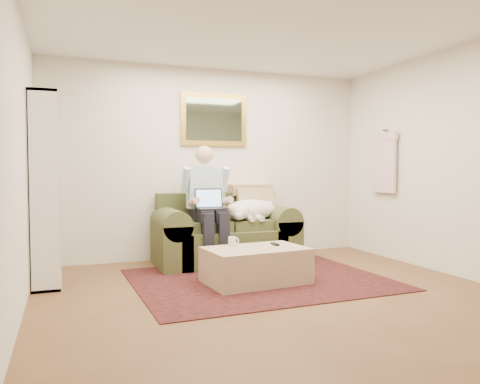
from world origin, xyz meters
TOP-DOWN VIEW (x-y plane):
  - room_shell at (0.00, 0.35)m, footprint 4.51×5.00m
  - rug at (0.08, 0.98)m, footprint 2.75×2.23m
  - sofa at (0.03, 2.01)m, footprint 1.80×0.92m
  - seated_man at (-0.24, 1.85)m, footprint 0.59×0.85m
  - laptop at (-0.24, 1.78)m, footprint 0.35×0.28m
  - sleeping_dog at (0.36, 1.92)m, footprint 0.74×0.47m
  - ottoman at (-0.02, 0.85)m, footprint 1.11×0.76m
  - coffee_mug at (-0.21, 1.06)m, footprint 0.08×0.08m
  - tv_remote at (0.25, 0.94)m, footprint 0.06×0.15m
  - bookshelf at (-2.10, 1.60)m, footprint 0.28×0.80m
  - wall_mirror at (0.03, 2.47)m, footprint 0.94×0.04m
  - hanging_shirt at (2.19, 1.60)m, footprint 0.06×0.52m

SIDE VIEW (x-z plane):
  - rug at x=0.08m, z-range 0.00..0.01m
  - ottoman at x=-0.02m, z-range 0.00..0.38m
  - sofa at x=0.03m, z-range -0.23..0.85m
  - tv_remote at x=0.25m, z-range 0.38..0.40m
  - coffee_mug at x=-0.21m, z-range 0.38..0.48m
  - sleeping_dog at x=0.36m, z-range 0.55..0.83m
  - seated_man at x=-0.24m, z-range 0.00..1.51m
  - laptop at x=-0.24m, z-range 0.67..0.92m
  - bookshelf at x=-2.10m, z-range 0.00..2.00m
  - room_shell at x=0.00m, z-range 0.00..2.61m
  - hanging_shirt at x=2.19m, z-range 0.90..1.80m
  - wall_mirror at x=0.03m, z-range 1.54..2.26m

